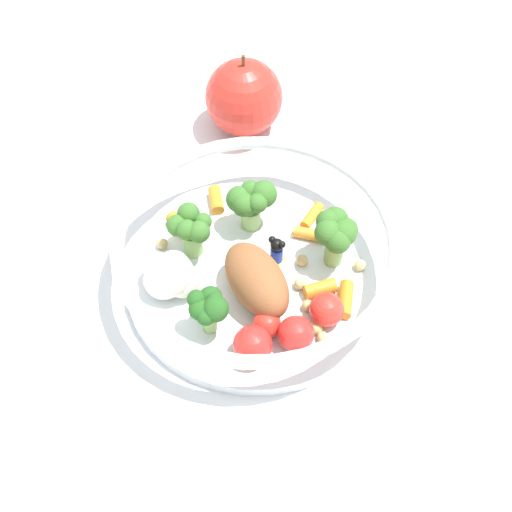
# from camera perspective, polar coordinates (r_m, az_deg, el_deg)

# --- Properties ---
(ground_plane) EXTENTS (2.40, 2.40, 0.00)m
(ground_plane) POSITION_cam_1_polar(r_m,az_deg,el_deg) (0.66, 1.63, -2.16)
(ground_plane) COLOR white
(food_container) EXTENTS (0.25, 0.25, 0.07)m
(food_container) POSITION_cam_1_polar(r_m,az_deg,el_deg) (0.63, -0.53, -0.46)
(food_container) COLOR white
(food_container) RESTS_ON ground_plane
(loose_apple) EXTENTS (0.08, 0.08, 0.09)m
(loose_apple) POSITION_cam_1_polar(r_m,az_deg,el_deg) (0.77, -0.97, 12.56)
(loose_apple) COLOR red
(loose_apple) RESTS_ON ground_plane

